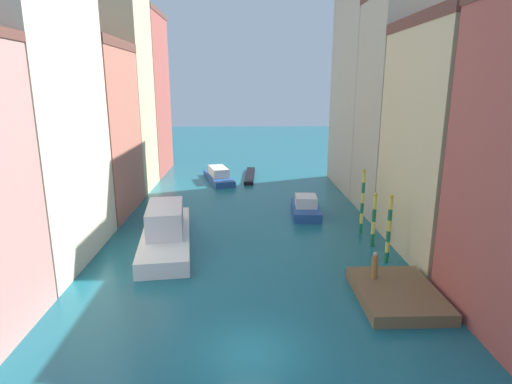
{
  "coord_description": "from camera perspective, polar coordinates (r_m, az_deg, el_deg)",
  "views": [
    {
      "loc": [
        -0.26,
        -15.85,
        11.16
      ],
      "look_at": [
        0.91,
        22.04,
        1.5
      ],
      "focal_mm": 29.57,
      "sensor_mm": 36.0,
      "label": 1
    }
  ],
  "objects": [
    {
      "name": "building_left_1",
      "position": [
        29.53,
        -28.37,
        9.42
      ],
      "size": [
        6.12,
        11.21,
        19.0
      ],
      "color": "beige",
      "rests_on": "ground"
    },
    {
      "name": "mooring_pole_2",
      "position": [
        33.09,
        14.2,
        -1.18
      ],
      "size": [
        0.27,
        0.27,
        5.08
      ],
      "color": "#197247",
      "rests_on": "ground"
    },
    {
      "name": "building_right_1",
      "position": [
        30.48,
        24.81,
        6.48
      ],
      "size": [
        6.12,
        10.42,
        15.38
      ],
      "color": "beige",
      "rests_on": "ground"
    },
    {
      "name": "motorboat_0",
      "position": [
        50.55,
        -5.09,
        2.23
      ],
      "size": [
        4.24,
        8.23,
        1.66
      ],
      "color": "#234C93",
      "rests_on": "ground"
    },
    {
      "name": "waterfront_dock",
      "position": [
        24.36,
        18.5,
        -12.93
      ],
      "size": [
        4.17,
        5.62,
        0.64
      ],
      "color": "brown",
      "rests_on": "ground"
    },
    {
      "name": "building_left_3",
      "position": [
        47.61,
        -18.15,
        13.14
      ],
      "size": [
        6.12,
        7.72,
        21.5
      ],
      "color": "beige",
      "rests_on": "ground"
    },
    {
      "name": "building_right_2",
      "position": [
        38.69,
        19.08,
        10.81
      ],
      "size": [
        6.12,
        7.8,
        18.62
      ],
      "color": "#BCB299",
      "rests_on": "ground"
    },
    {
      "name": "vaporetto_white",
      "position": [
        30.89,
        -12.09,
        -5.13
      ],
      "size": [
        4.7,
        11.79,
        2.92
      ],
      "color": "white",
      "rests_on": "ground"
    },
    {
      "name": "motorboat_1",
      "position": [
        37.48,
        6.74,
        -2.12
      ],
      "size": [
        2.63,
        5.41,
        1.73
      ],
      "color": "#234C93",
      "rests_on": "ground"
    },
    {
      "name": "gondola_black",
      "position": [
        52.42,
        -0.83,
        2.23
      ],
      "size": [
        1.52,
        8.97,
        0.41
      ],
      "color": "black",
      "rests_on": "ground"
    },
    {
      "name": "mooring_pole_1",
      "position": [
        30.76,
        15.65,
        -3.55
      ],
      "size": [
        0.3,
        0.3,
        3.94
      ],
      "color": "#197247",
      "rests_on": "ground"
    },
    {
      "name": "building_left_2",
      "position": [
        39.45,
        -21.26,
        7.9
      ],
      "size": [
        6.12,
        9.76,
        14.82
      ],
      "color": "#C6705B",
      "rests_on": "ground"
    },
    {
      "name": "person_on_dock",
      "position": [
        24.74,
        15.74,
        -9.61
      ],
      "size": [
        0.36,
        0.36,
        1.54
      ],
      "color": "olive",
      "rests_on": "waterfront_dock"
    },
    {
      "name": "building_right_3",
      "position": [
        47.87,
        15.13,
        13.93
      ],
      "size": [
        6.12,
        11.8,
        22.49
      ],
      "color": "#BCB299",
      "rests_on": "ground"
    },
    {
      "name": "mooring_pole_0",
      "position": [
        28.11,
        17.54,
        -4.71
      ],
      "size": [
        0.29,
        0.29,
        4.56
      ],
      "color": "#197247",
      "rests_on": "ground"
    },
    {
      "name": "building_left_4",
      "position": [
        56.46,
        -15.49,
        12.59
      ],
      "size": [
        6.12,
        10.42,
        19.92
      ],
      "color": "#B25147",
      "rests_on": "ground"
    },
    {
      "name": "ground_plane",
      "position": [
        41.87,
        -1.35,
        -1.17
      ],
      "size": [
        154.0,
        154.0,
        0.0
      ],
      "primitive_type": "plane",
      "color": "#196070"
    }
  ]
}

